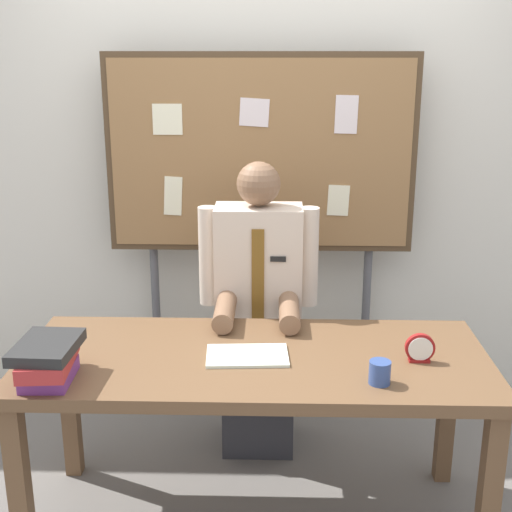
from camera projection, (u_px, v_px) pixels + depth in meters
back_wall at (261, 157)px, 3.67m from camera, size 6.40×0.08×2.70m
desk at (255, 375)px, 2.71m from camera, size 1.82×0.76×0.76m
person at (258, 322)px, 3.27m from camera, size 0.55×0.56×1.42m
bulletin_board at (261, 159)px, 3.47m from camera, size 1.56×0.09×1.89m
book_stack at (48, 360)px, 2.46m from camera, size 0.22×0.31×0.15m
open_notebook at (247, 356)px, 2.66m from camera, size 0.33×0.22×0.01m
desk_clock at (420, 349)px, 2.61m from camera, size 0.11×0.04×0.11m
coffee_mug at (380, 372)px, 2.44m from camera, size 0.08×0.08×0.09m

